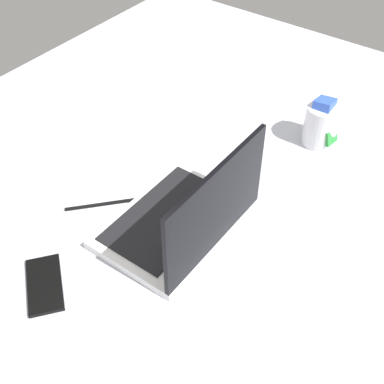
# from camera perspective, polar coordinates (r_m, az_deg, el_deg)

# --- Properties ---
(bed_mattress) EXTENTS (1.80, 1.40, 0.18)m
(bed_mattress) POSITION_cam_1_polar(r_m,az_deg,el_deg) (1.34, -2.55, -0.59)
(bed_mattress) COLOR #B7BCC6
(bed_mattress) RESTS_ON ground
(laptop) EXTENTS (0.33, 0.23, 0.23)m
(laptop) POSITION_cam_1_polar(r_m,az_deg,el_deg) (1.10, -0.80, -2.94)
(laptop) COLOR silver
(laptop) RESTS_ON bed_mattress
(snack_cup) EXTENTS (0.09, 0.09, 0.13)m
(snack_cup) POSITION_cam_1_polar(r_m,az_deg,el_deg) (1.38, 14.25, 7.36)
(snack_cup) COLOR silver
(snack_cup) RESTS_ON bed_mattress
(cell_phone) EXTENTS (0.14, 0.15, 0.01)m
(cell_phone) POSITION_cam_1_polar(r_m,az_deg,el_deg) (1.08, -16.07, -9.85)
(cell_phone) COLOR black
(cell_phone) RESTS_ON bed_mattress
(charger_cable) EXTENTS (0.13, 0.12, 0.01)m
(charger_cable) POSITION_cam_1_polar(r_m,az_deg,el_deg) (1.21, -9.97, -1.36)
(charger_cable) COLOR black
(charger_cable) RESTS_ON bed_mattress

